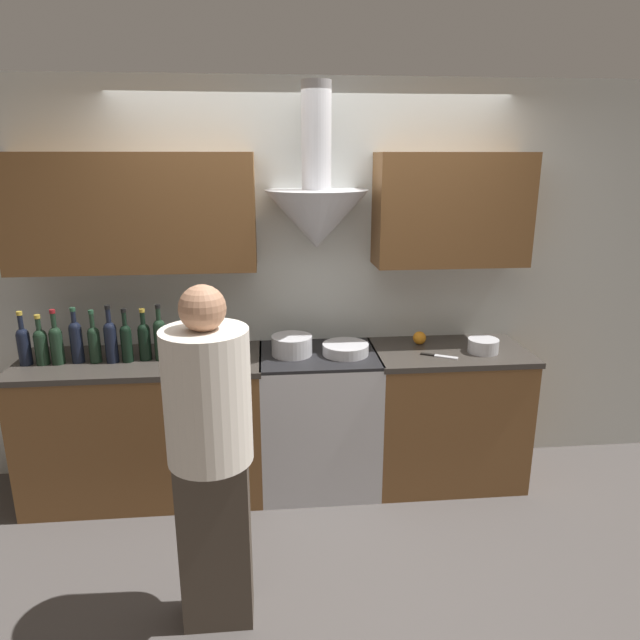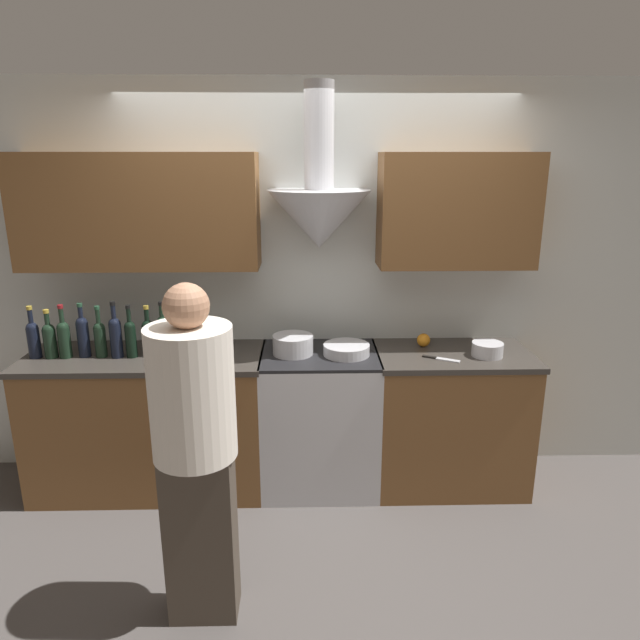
% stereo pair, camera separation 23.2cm
% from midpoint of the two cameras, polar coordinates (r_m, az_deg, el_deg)
% --- Properties ---
extents(ground_plane, '(12.00, 12.00, 0.00)m').
position_cam_midpoint_polar(ground_plane, '(3.75, -1.52, -18.48)').
color(ground_plane, '#4C4744').
extents(wall_back, '(8.40, 0.64, 2.60)m').
position_cam_midpoint_polar(wall_back, '(3.74, -3.69, 6.02)').
color(wall_back, silver).
rests_on(wall_back, ground_plane).
extents(counter_left, '(1.49, 0.62, 0.92)m').
position_cam_midpoint_polar(counter_left, '(3.90, -18.68, -10.09)').
color(counter_left, brown).
rests_on(counter_left, ground_plane).
extents(counter_right, '(0.99, 0.62, 0.92)m').
position_cam_midpoint_polar(counter_right, '(3.94, 10.81, -9.23)').
color(counter_right, brown).
rests_on(counter_right, ground_plane).
extents(stove_range, '(0.75, 0.60, 0.92)m').
position_cam_midpoint_polar(stove_range, '(3.80, -1.92, -9.87)').
color(stove_range, silver).
rests_on(stove_range, ground_plane).
extents(wine_bottle_0, '(0.08, 0.08, 0.33)m').
position_cam_midpoint_polar(wine_bottle_0, '(3.88, -29.06, -2.12)').
color(wine_bottle_0, black).
rests_on(wine_bottle_0, counter_left).
extents(wine_bottle_1, '(0.08, 0.08, 0.31)m').
position_cam_midpoint_polar(wine_bottle_1, '(3.84, -27.70, -2.20)').
color(wine_bottle_1, black).
rests_on(wine_bottle_1, counter_left).
extents(wine_bottle_2, '(0.08, 0.08, 0.34)m').
position_cam_midpoint_polar(wine_bottle_2, '(3.80, -26.47, -2.07)').
color(wine_bottle_2, black).
rests_on(wine_bottle_2, counter_left).
extents(wine_bottle_3, '(0.07, 0.07, 0.34)m').
position_cam_midpoint_polar(wine_bottle_3, '(3.78, -24.84, -1.81)').
color(wine_bottle_3, black).
rests_on(wine_bottle_3, counter_left).
extents(wine_bottle_4, '(0.07, 0.07, 0.33)m').
position_cam_midpoint_polar(wine_bottle_4, '(3.74, -23.32, -2.04)').
color(wine_bottle_4, black).
rests_on(wine_bottle_4, counter_left).
extents(wine_bottle_5, '(0.08, 0.08, 0.36)m').
position_cam_midpoint_polar(wine_bottle_5, '(3.70, -21.91, -1.83)').
color(wine_bottle_5, black).
rests_on(wine_bottle_5, counter_left).
extents(wine_bottle_6, '(0.07, 0.07, 0.33)m').
position_cam_midpoint_polar(wine_bottle_6, '(3.67, -20.54, -1.98)').
color(wine_bottle_6, black).
rests_on(wine_bottle_6, counter_left).
extents(wine_bottle_7, '(0.08, 0.08, 0.32)m').
position_cam_midpoint_polar(wine_bottle_7, '(3.67, -18.90, -1.84)').
color(wine_bottle_7, black).
rests_on(wine_bottle_7, counter_left).
extents(wine_bottle_8, '(0.07, 0.07, 0.35)m').
position_cam_midpoint_polar(wine_bottle_8, '(3.64, -17.49, -1.66)').
color(wine_bottle_8, black).
rests_on(wine_bottle_8, counter_left).
extents(stock_pot, '(0.26, 0.26, 0.12)m').
position_cam_midpoint_polar(stock_pot, '(3.60, -4.68, -2.56)').
color(stock_pot, silver).
rests_on(stock_pot, stove_range).
extents(mixing_bowl, '(0.29, 0.29, 0.07)m').
position_cam_midpoint_polar(mixing_bowl, '(3.60, 0.72, -2.94)').
color(mixing_bowl, silver).
rests_on(mixing_bowl, stove_range).
extents(orange_fruit, '(0.09, 0.09, 0.09)m').
position_cam_midpoint_polar(orange_fruit, '(3.82, 8.22, -1.80)').
color(orange_fruit, orange).
rests_on(orange_fruit, counter_right).
extents(saucepan, '(0.19, 0.19, 0.09)m').
position_cam_midpoint_polar(saucepan, '(3.75, 14.31, -2.51)').
color(saucepan, silver).
rests_on(saucepan, counter_right).
extents(chefs_knife, '(0.22, 0.14, 0.01)m').
position_cam_midpoint_polar(chefs_knife, '(3.62, 10.06, -3.59)').
color(chefs_knife, silver).
rests_on(chefs_knife, counter_right).
extents(person_foreground_left, '(0.37, 0.37, 1.63)m').
position_cam_midpoint_polar(person_foreground_left, '(2.62, -13.45, -12.53)').
color(person_foreground_left, '#473D33').
rests_on(person_foreground_left, ground_plane).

